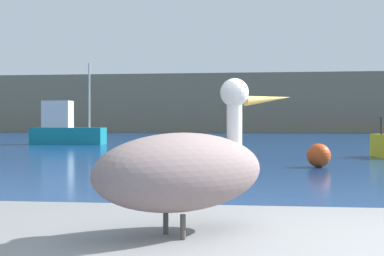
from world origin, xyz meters
The scene contains 4 objects.
hillside_backdrop centered at (0.00, 78.78, 4.27)m, with size 140.00×16.63×8.54m, color #7F755B.
pelican centered at (-1.31, 0.30, 1.14)m, with size 1.20×1.13×0.88m.
fishing_boat_teal centered at (-12.96, 29.64, 1.00)m, with size 4.79×1.44×5.25m.
mooring_buoy centered at (1.17, 13.86, 0.37)m, with size 0.74×0.74×0.74m, color #E54C19.
Camera 1 is at (-0.95, -2.47, 1.39)m, focal length 47.90 mm.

